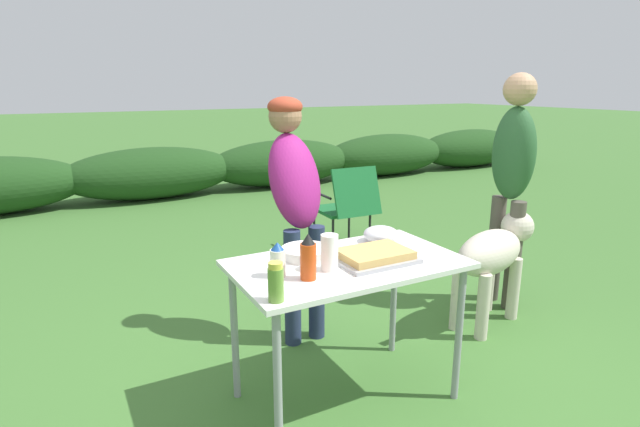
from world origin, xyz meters
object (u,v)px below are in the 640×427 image
(mixing_bowl, at_px, (381,234))
(dog, at_px, (494,254))
(hot_sauce_bottle, at_px, (308,258))
(folding_table, at_px, (347,276))
(paper_cup_stack, at_px, (329,252))
(camp_chair_green_behind_table, at_px, (347,204))
(mayo_bottle, at_px, (278,260))
(plate_stack, at_px, (306,253))
(standing_person_in_gray_fleece, at_px, (512,168))
(food_tray, at_px, (374,256))
(relish_jar, at_px, (276,282))
(standing_person_in_navy_coat, at_px, (295,190))

(mixing_bowl, xyz_separation_m, dog, (0.99, 0.10, -0.30))
(hot_sauce_bottle, distance_m, dog, 1.66)
(folding_table, bearing_deg, paper_cup_stack, -157.14)
(dog, height_order, camp_chair_green_behind_table, camp_chair_green_behind_table)
(paper_cup_stack, distance_m, mayo_bottle, 0.24)
(hot_sauce_bottle, bearing_deg, paper_cup_stack, 21.45)
(folding_table, bearing_deg, plate_stack, 134.97)
(standing_person_in_gray_fleece, bearing_deg, folding_table, -71.06)
(food_tray, height_order, relish_jar, relish_jar)
(relish_jar, bearing_deg, standing_person_in_gray_fleece, 18.50)
(mixing_bowl, distance_m, hot_sauce_bottle, 0.65)
(food_tray, bearing_deg, plate_stack, 142.33)
(plate_stack, xyz_separation_m, mixing_bowl, (0.47, 0.03, 0.02))
(plate_stack, height_order, dog, plate_stack)
(folding_table, relative_size, plate_stack, 4.50)
(plate_stack, xyz_separation_m, dog, (1.45, 0.13, -0.29))
(plate_stack, relative_size, relish_jar, 1.53)
(paper_cup_stack, height_order, standing_person_in_gray_fleece, standing_person_in_gray_fleece)
(folding_table, height_order, plate_stack, plate_stack)
(plate_stack, bearing_deg, standing_person_in_navy_coat, 69.23)
(relish_jar, xyz_separation_m, standing_person_in_navy_coat, (0.56, 0.99, 0.13))
(plate_stack, distance_m, mayo_bottle, 0.28)
(food_tray, distance_m, relish_jar, 0.63)
(mayo_bottle, height_order, relish_jar, relish_jar)
(dog, bearing_deg, camp_chair_green_behind_table, 167.33)
(folding_table, height_order, paper_cup_stack, paper_cup_stack)
(mayo_bottle, bearing_deg, folding_table, 2.48)
(camp_chair_green_behind_table, bearing_deg, food_tray, -116.42)
(folding_table, xyz_separation_m, mayo_bottle, (-0.37, -0.02, 0.15))
(paper_cup_stack, relative_size, hot_sauce_bottle, 0.81)
(standing_person_in_gray_fleece, distance_m, camp_chair_green_behind_table, 1.68)
(mixing_bowl, bearing_deg, camp_chair_green_behind_table, 63.73)
(mixing_bowl, xyz_separation_m, camp_chair_green_behind_table, (0.90, 1.81, -0.32))
(standing_person_in_gray_fleece, height_order, camp_chair_green_behind_table, standing_person_in_gray_fleece)
(paper_cup_stack, bearing_deg, folding_table, 22.86)
(mixing_bowl, xyz_separation_m, hot_sauce_bottle, (-0.58, -0.29, 0.06))
(plate_stack, distance_m, mixing_bowl, 0.47)
(plate_stack, xyz_separation_m, mayo_bottle, (-0.22, -0.16, 0.05))
(food_tray, relative_size, paper_cup_stack, 2.23)
(paper_cup_stack, bearing_deg, food_tray, -0.15)
(mayo_bottle, relative_size, relish_jar, 0.98)
(plate_stack, xyz_separation_m, hot_sauce_bottle, (-0.12, -0.26, 0.07))
(plate_stack, height_order, camp_chair_green_behind_table, camp_chair_green_behind_table)
(folding_table, relative_size, paper_cup_stack, 6.57)
(standing_person_in_gray_fleece, bearing_deg, plate_stack, -77.00)
(plate_stack, height_order, standing_person_in_gray_fleece, standing_person_in_gray_fleece)
(mixing_bowl, height_order, mayo_bottle, mayo_bottle)
(mayo_bottle, distance_m, hot_sauce_bottle, 0.14)
(paper_cup_stack, xyz_separation_m, standing_person_in_navy_coat, (0.21, 0.80, 0.12))
(relish_jar, xyz_separation_m, dog, (1.79, 0.53, -0.34))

